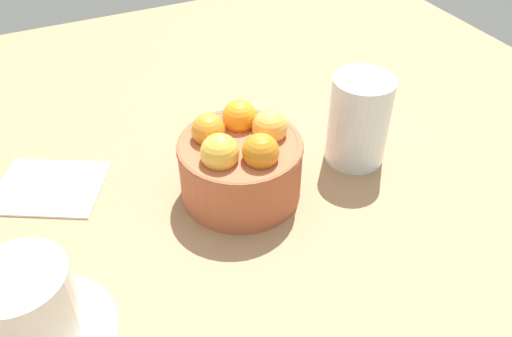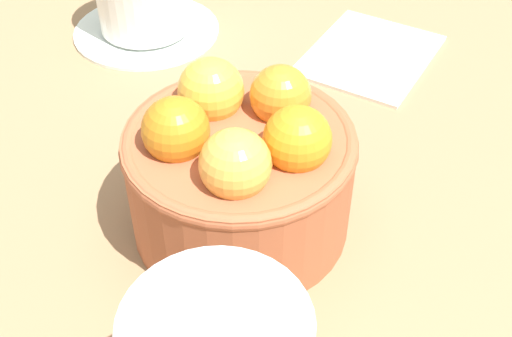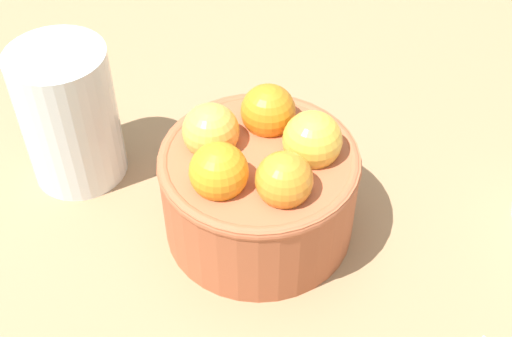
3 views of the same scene
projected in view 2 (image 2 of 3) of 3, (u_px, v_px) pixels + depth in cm
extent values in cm
cube|color=#997551|center=(241.00, 244.00, 45.03)|extent=(115.89, 114.74, 4.38)
cylinder|color=#AD5938|center=(240.00, 182.00, 41.13)|extent=(13.93, 13.93, 7.28)
torus|color=#AD5938|center=(239.00, 142.00, 38.96)|extent=(14.13, 14.13, 1.00)
sphere|color=orange|center=(280.00, 95.00, 39.99)|extent=(3.79, 3.79, 3.79)
sphere|color=gold|center=(211.00, 90.00, 40.37)|extent=(4.12, 4.12, 4.12)
sphere|color=orange|center=(176.00, 130.00, 37.49)|extent=(3.95, 3.95, 3.95)
sphere|color=#F7AB46|center=(229.00, 164.00, 35.33)|extent=(3.99, 3.99, 3.99)
sphere|color=orange|center=(297.00, 140.00, 36.87)|extent=(3.93, 3.93, 3.93)
cylinder|color=white|center=(147.00, 29.00, 61.47)|extent=(13.44, 13.44, 0.60)
cube|color=white|center=(370.00, 54.00, 58.32)|extent=(15.63, 14.60, 0.60)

